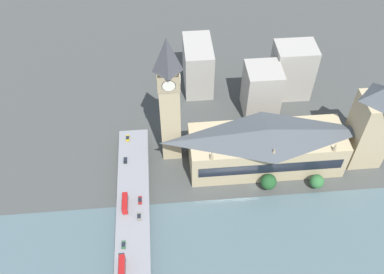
% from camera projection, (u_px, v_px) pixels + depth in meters
% --- Properties ---
extents(ground_plane, '(600.00, 600.00, 0.00)m').
position_uv_depth(ground_plane, '(254.00, 188.00, 224.25)').
color(ground_plane, '#424442').
extents(river_water, '(62.39, 360.00, 0.30)m').
position_uv_depth(river_water, '(269.00, 253.00, 199.21)').
color(river_water, '#4C6066').
rests_on(river_water, ground_plane).
extents(parliament_hall, '(26.70, 81.05, 26.76)m').
position_uv_depth(parliament_hall, '(266.00, 147.00, 225.67)').
color(parliament_hall, tan).
rests_on(parliament_hall, ground_plane).
extents(clock_tower, '(11.37, 11.37, 76.38)m').
position_uv_depth(clock_tower, '(169.00, 99.00, 210.87)').
color(clock_tower, tan).
rests_on(clock_tower, ground_plane).
extents(victoria_tower, '(17.93, 17.93, 55.06)m').
position_uv_depth(victoria_tower, '(372.00, 125.00, 219.76)').
color(victoria_tower, tan).
rests_on(victoria_tower, ground_plane).
extents(road_bridge, '(156.79, 16.15, 6.16)m').
position_uv_depth(road_bridge, '(133.00, 258.00, 191.96)').
color(road_bridge, slate).
rests_on(road_bridge, ground_plane).
extents(double_decker_bus_lead, '(10.33, 2.65, 4.91)m').
position_uv_depth(double_decker_bus_lead, '(122.00, 267.00, 185.07)').
color(double_decker_bus_lead, red).
rests_on(double_decker_bus_lead, road_bridge).
extents(double_decker_bus_mid, '(10.45, 2.58, 4.67)m').
position_uv_depth(double_decker_bus_mid, '(125.00, 203.00, 207.44)').
color(double_decker_bus_mid, red).
rests_on(double_decker_bus_mid, road_bridge).
extents(car_northbound_lead, '(3.89, 1.85, 1.37)m').
position_uv_depth(car_northbound_lead, '(124.00, 245.00, 194.53)').
color(car_northbound_lead, '#2D5638').
rests_on(car_northbound_lead, road_bridge).
extents(car_northbound_mid, '(4.42, 1.79, 1.32)m').
position_uv_depth(car_northbound_mid, '(139.00, 216.00, 204.65)').
color(car_northbound_mid, slate).
rests_on(car_northbound_mid, road_bridge).
extents(car_northbound_tail, '(3.98, 1.88, 1.43)m').
position_uv_depth(car_northbound_tail, '(125.00, 160.00, 227.92)').
color(car_northbound_tail, black).
rests_on(car_northbound_tail, road_bridge).
extents(car_southbound_mid, '(4.39, 1.88, 1.49)m').
position_uv_depth(car_southbound_mid, '(128.00, 138.00, 238.62)').
color(car_southbound_mid, gold).
rests_on(car_southbound_mid, road_bridge).
extents(car_southbound_tail, '(4.61, 1.75, 1.50)m').
position_uv_depth(car_southbound_tail, '(140.00, 200.00, 210.81)').
color(car_southbound_tail, maroon).
rests_on(car_southbound_tail, road_bridge).
extents(city_block_west, '(20.33, 20.33, 31.99)m').
position_uv_depth(city_block_west, '(261.00, 90.00, 251.84)').
color(city_block_west, '#A39E93').
rests_on(city_block_west, ground_plane).
extents(city_block_center, '(18.38, 24.07, 35.30)m').
position_uv_depth(city_block_center, '(292.00, 71.00, 261.69)').
color(city_block_center, '#A39E93').
rests_on(city_block_center, ground_plane).
extents(city_block_east, '(30.24, 17.20, 31.44)m').
position_uv_depth(city_block_east, '(198.00, 66.00, 267.88)').
color(city_block_east, '#A39E93').
rests_on(city_block_east, ground_plane).
extents(tree_embankment_near, '(7.40, 7.40, 8.93)m').
position_uv_depth(tree_embankment_near, '(317.00, 181.00, 220.56)').
color(tree_embankment_near, brown).
rests_on(tree_embankment_near, ground_plane).
extents(tree_embankment_mid, '(8.31, 8.31, 10.43)m').
position_uv_depth(tree_embankment_mid, '(269.00, 182.00, 219.11)').
color(tree_embankment_mid, brown).
rests_on(tree_embankment_mid, ground_plane).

